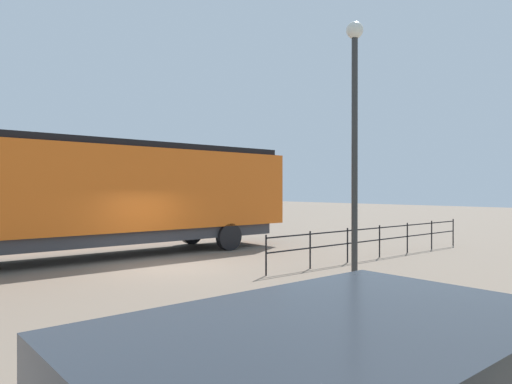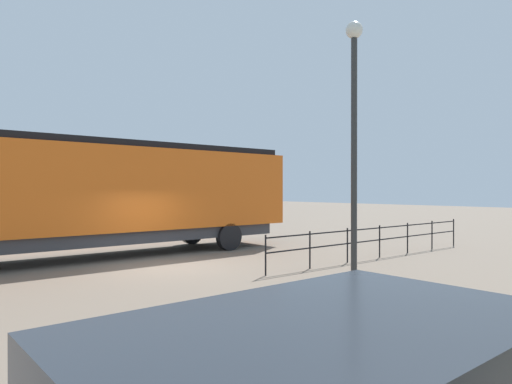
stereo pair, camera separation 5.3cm
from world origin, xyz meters
name	(u,v)px [view 1 (the left image)]	position (x,y,z in m)	size (l,w,h in m)	color
ground_plane	(169,267)	(0.00, 0.00, 0.00)	(120.00, 120.00, 0.00)	#756656
locomotive	(106,193)	(-3.43, -0.64, 2.36)	(3.16, 15.95, 4.23)	orange
lamp_post	(355,115)	(5.46, 2.43, 4.43)	(0.45, 0.45, 6.87)	#2D2D2D
platform_fence	(380,237)	(3.13, 6.92, 0.76)	(0.05, 11.09, 1.17)	black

